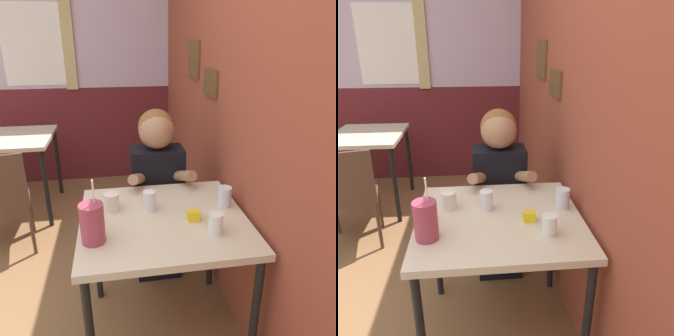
% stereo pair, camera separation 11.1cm
% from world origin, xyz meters
% --- Properties ---
extents(brick_wall_right, '(0.08, 4.75, 2.70)m').
position_xyz_m(brick_wall_right, '(1.18, 1.37, 1.35)').
color(brick_wall_right, brown).
rests_on(brick_wall_right, ground_plane).
extents(back_wall, '(5.31, 0.09, 2.70)m').
position_xyz_m(back_wall, '(-0.01, 2.78, 1.36)').
color(back_wall, silver).
rests_on(back_wall, ground_plane).
extents(main_table, '(0.83, 0.78, 0.77)m').
position_xyz_m(main_table, '(0.71, 0.33, 0.69)').
color(main_table, beige).
rests_on(main_table, ground_plane).
extents(background_table, '(0.66, 0.79, 0.77)m').
position_xyz_m(background_table, '(-0.42, 2.02, 0.67)').
color(background_table, beige).
rests_on(background_table, ground_plane).
extents(chair_near_window, '(0.48, 0.48, 0.85)m').
position_xyz_m(chair_near_window, '(-0.38, 1.31, 0.50)').
color(chair_near_window, '#4C3323').
rests_on(chair_near_window, ground_plane).
extents(person_seated, '(0.42, 0.42, 1.20)m').
position_xyz_m(person_seated, '(0.76, 0.87, 0.66)').
color(person_seated, black).
rests_on(person_seated, ground_plane).
extents(cocktail_pitcher, '(0.11, 0.11, 0.30)m').
position_xyz_m(cocktail_pitcher, '(0.38, 0.17, 0.86)').
color(cocktail_pitcher, '#99384C').
rests_on(cocktail_pitcher, main_table).
extents(glass_near_pitcher, '(0.07, 0.07, 0.11)m').
position_xyz_m(glass_near_pitcher, '(0.65, 0.41, 0.82)').
color(glass_near_pitcher, silver).
rests_on(glass_near_pitcher, main_table).
extents(glass_center, '(0.07, 0.07, 0.10)m').
position_xyz_m(glass_center, '(0.93, 0.15, 0.82)').
color(glass_center, silver).
rests_on(glass_center, main_table).
extents(glass_far_side, '(0.08, 0.08, 0.09)m').
position_xyz_m(glass_far_side, '(0.46, 0.44, 0.82)').
color(glass_far_side, silver).
rests_on(glass_far_side, main_table).
extents(glass_by_brick, '(0.07, 0.07, 0.11)m').
position_xyz_m(glass_by_brick, '(1.06, 0.40, 0.82)').
color(glass_by_brick, silver).
rests_on(glass_by_brick, main_table).
extents(condiment_ketchup, '(0.06, 0.04, 0.05)m').
position_xyz_m(condiment_ketchup, '(0.36, 0.33, 0.79)').
color(condiment_ketchup, '#B7140F').
rests_on(condiment_ketchup, main_table).
extents(condiment_mustard, '(0.06, 0.04, 0.05)m').
position_xyz_m(condiment_mustard, '(0.86, 0.27, 0.79)').
color(condiment_mustard, yellow).
rests_on(condiment_mustard, main_table).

